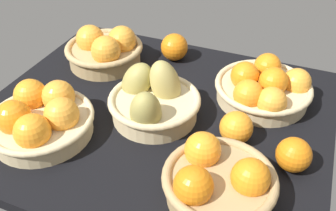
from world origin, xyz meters
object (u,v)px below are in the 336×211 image
at_px(basket_near_right, 105,49).
at_px(basket_center_pears, 153,101).
at_px(basket_far_left, 218,180).
at_px(basket_near_left, 264,88).
at_px(loose_orange_front_gap, 236,128).
at_px(basket_far_right, 41,118).
at_px(loose_orange_side_gap, 174,47).
at_px(loose_orange_back_gap, 294,155).

xyz_separation_m(basket_near_right, basket_center_pears, (-0.23, 0.17, -0.00)).
xyz_separation_m(basket_near_right, basket_far_left, (-0.44, 0.35, -0.00)).
bearing_deg(basket_near_left, loose_orange_front_gap, 80.62).
height_order(basket_near_right, basket_center_pears, basket_center_pears).
relative_size(basket_far_left, basket_center_pears, 0.92).
bearing_deg(basket_near_left, basket_far_left, 86.18).
relative_size(basket_near_left, loose_orange_front_gap, 3.28).
xyz_separation_m(basket_far_right, loose_orange_side_gap, (-0.16, -0.43, -0.00)).
relative_size(basket_near_right, loose_orange_front_gap, 3.03).
xyz_separation_m(basket_far_left, basket_center_pears, (0.21, -0.18, 0.00)).
xyz_separation_m(loose_orange_back_gap, loose_orange_side_gap, (0.39, -0.32, 0.00)).
height_order(basket_far_right, loose_orange_front_gap, basket_far_right).
xyz_separation_m(basket_near_right, loose_orange_side_gap, (-0.18, -0.10, -0.01)).
bearing_deg(basket_far_left, basket_center_pears, -40.06).
height_order(loose_orange_front_gap, loose_orange_back_gap, loose_orange_front_gap).
distance_m(basket_far_right, loose_orange_side_gap, 0.45).
xyz_separation_m(loose_orange_front_gap, loose_orange_back_gap, (-0.13, 0.04, -0.00)).
distance_m(basket_far_left, loose_orange_side_gap, 0.52).
xyz_separation_m(basket_center_pears, loose_orange_back_gap, (-0.33, 0.05, -0.01)).
bearing_deg(loose_orange_front_gap, loose_orange_back_gap, 163.98).
distance_m(basket_near_right, loose_orange_back_gap, 0.61).
distance_m(basket_near_left, loose_orange_side_gap, 0.31).
relative_size(basket_near_left, basket_far_left, 1.13).
distance_m(loose_orange_front_gap, loose_orange_back_gap, 0.13).
relative_size(basket_near_left, basket_center_pears, 1.04).
relative_size(basket_near_right, basket_center_pears, 0.96).
relative_size(basket_far_right, loose_orange_front_gap, 3.23).
height_order(basket_near_left, basket_far_right, same).
height_order(basket_far_right, loose_orange_back_gap, basket_far_right).
bearing_deg(basket_center_pears, loose_orange_back_gap, 171.67).
bearing_deg(basket_far_left, loose_orange_front_gap, -87.93).
distance_m(basket_near_left, basket_far_right, 0.54).
distance_m(basket_near_right, basket_near_left, 0.47).
bearing_deg(basket_near_right, loose_orange_back_gap, 158.55).
xyz_separation_m(basket_center_pears, loose_orange_front_gap, (-0.21, 0.01, -0.01)).
xyz_separation_m(basket_far_left, loose_orange_side_gap, (0.26, -0.45, -0.00)).
xyz_separation_m(basket_near_left, loose_orange_side_gap, (0.29, -0.11, -0.00)).
distance_m(basket_far_right, loose_orange_back_gap, 0.55).
height_order(basket_center_pears, loose_orange_side_gap, basket_center_pears).
distance_m(basket_near_left, basket_far_left, 0.34).
xyz_separation_m(basket_near_left, basket_center_pears, (0.24, 0.16, 0.00)).
bearing_deg(basket_near_left, loose_orange_side_gap, -21.04).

